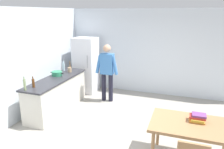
% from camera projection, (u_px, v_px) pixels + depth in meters
% --- Properties ---
extents(ground_plane, '(14.00, 14.00, 0.00)m').
position_uv_depth(ground_plane, '(119.00, 138.00, 4.61)').
color(ground_plane, '#9E998E').
extents(wall_back, '(6.40, 0.12, 2.70)m').
position_uv_depth(wall_back, '(147.00, 52.00, 6.96)').
color(wall_back, silver).
rests_on(wall_back, ground_plane).
extents(wall_left, '(0.12, 5.60, 2.70)m').
position_uv_depth(wall_left, '(19.00, 65.00, 5.24)').
color(wall_left, silver).
rests_on(wall_left, ground_plane).
extents(kitchen_counter, '(0.64, 2.20, 0.90)m').
position_uv_depth(kitchen_counter, '(57.00, 94.00, 5.84)').
color(kitchen_counter, beige).
rests_on(kitchen_counter, ground_plane).
extents(refrigerator, '(0.70, 0.67, 1.80)m').
position_uv_depth(refrigerator, '(86.00, 65.00, 7.14)').
color(refrigerator, white).
rests_on(refrigerator, ground_plane).
extents(person, '(0.70, 0.22, 1.70)m').
position_uv_depth(person, '(107.00, 69.00, 6.32)').
color(person, '#1E1E2D').
rests_on(person, ground_plane).
extents(dining_table, '(1.40, 0.90, 0.75)m').
position_uv_depth(dining_table, '(192.00, 128.00, 3.71)').
color(dining_table, '#9E754C').
rests_on(dining_table, ground_plane).
extents(cooking_pot, '(0.40, 0.28, 0.12)m').
position_uv_depth(cooking_pot, '(57.00, 74.00, 5.94)').
color(cooking_pot, '#2D845B').
rests_on(cooking_pot, kitchen_counter).
extents(utensil_jar, '(0.11, 0.11, 0.32)m').
position_uv_depth(utensil_jar, '(70.00, 69.00, 6.30)').
color(utensil_jar, tan).
rests_on(utensil_jar, kitchen_counter).
extents(bottle_beer_brown, '(0.06, 0.06, 0.26)m').
position_uv_depth(bottle_beer_brown, '(33.00, 83.00, 5.01)').
color(bottle_beer_brown, '#5B3314').
rests_on(bottle_beer_brown, kitchen_counter).
extents(bottle_water_clear, '(0.07, 0.07, 0.30)m').
position_uv_depth(bottle_water_clear, '(64.00, 67.00, 6.43)').
color(bottle_water_clear, silver).
rests_on(bottle_water_clear, kitchen_counter).
extents(bottle_vinegar_tall, '(0.06, 0.06, 0.32)m').
position_uv_depth(bottle_vinegar_tall, '(25.00, 85.00, 4.80)').
color(bottle_vinegar_tall, gray).
rests_on(bottle_vinegar_tall, kitchen_counter).
extents(book_stack, '(0.28, 0.22, 0.13)m').
position_uv_depth(book_stack, '(198.00, 118.00, 3.75)').
color(book_stack, orange).
rests_on(book_stack, dining_table).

